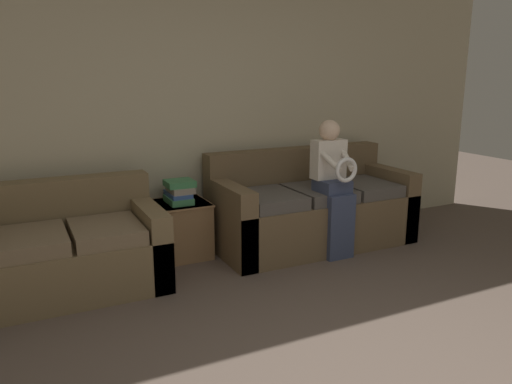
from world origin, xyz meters
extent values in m
cube|color=#BCB293|center=(0.00, 3.08, 1.27)|extent=(6.95, 0.06, 2.55)
cube|color=brown|center=(1.02, 2.55, 0.24)|extent=(1.90, 0.87, 0.47)
cube|color=brown|center=(1.02, 2.88, 0.69)|extent=(1.90, 0.20, 0.42)
cube|color=brown|center=(0.15, 2.55, 0.34)|extent=(0.16, 0.87, 0.69)
cube|color=brown|center=(1.89, 2.55, 0.34)|extent=(0.16, 0.87, 0.69)
cube|color=#514C47|center=(0.49, 2.45, 0.53)|extent=(0.50, 0.63, 0.11)
cube|color=#514C47|center=(1.02, 2.45, 0.53)|extent=(0.50, 0.63, 0.11)
cube|color=#514C47|center=(1.55, 2.45, 0.53)|extent=(0.50, 0.63, 0.11)
cube|color=brown|center=(-1.20, 2.47, 0.20)|extent=(1.38, 0.86, 0.40)
cube|color=brown|center=(-1.20, 2.80, 0.60)|extent=(1.38, 0.20, 0.40)
cube|color=brown|center=(-0.59, 2.47, 0.30)|extent=(0.16, 0.86, 0.60)
cube|color=#7A664C|center=(-1.46, 2.37, 0.46)|extent=(0.50, 0.62, 0.11)
cube|color=#7A664C|center=(-0.93, 2.37, 0.46)|extent=(0.50, 0.62, 0.11)
cube|color=#384260|center=(1.03, 2.11, 0.29)|extent=(0.26, 0.10, 0.58)
cube|color=#384260|center=(1.03, 2.25, 0.64)|extent=(0.26, 0.28, 0.11)
cube|color=silver|center=(1.03, 2.32, 0.87)|extent=(0.30, 0.14, 0.35)
sphere|color=beige|center=(1.03, 2.32, 1.13)|extent=(0.19, 0.19, 0.19)
torus|color=white|center=(1.03, 2.05, 0.82)|extent=(0.22, 0.04, 0.22)
cylinder|color=silver|center=(0.94, 2.19, 0.90)|extent=(0.12, 0.31, 0.20)
cylinder|color=silver|center=(1.13, 2.19, 0.90)|extent=(0.12, 0.31, 0.20)
cube|color=olive|center=(-0.23, 2.79, 0.25)|extent=(0.48, 0.45, 0.50)
cube|color=#9A724A|center=(-0.23, 2.79, 0.49)|extent=(0.50, 0.47, 0.02)
cube|color=#3D8451|center=(-0.23, 2.78, 0.53)|extent=(0.20, 0.29, 0.06)
cube|color=#33569E|center=(-0.23, 2.79, 0.58)|extent=(0.18, 0.31, 0.04)
cube|color=gray|center=(-0.21, 2.78, 0.62)|extent=(0.19, 0.27, 0.05)
cube|color=#3D8451|center=(-0.21, 2.79, 0.68)|extent=(0.24, 0.23, 0.05)
camera|label=1|loc=(-1.50, -1.34, 1.62)|focal=35.00mm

